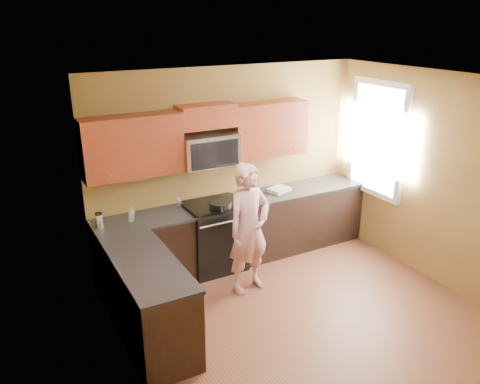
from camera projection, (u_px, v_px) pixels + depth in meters
floor at (309, 321)px, 5.53m from camera, size 4.00×4.00×0.00m
ceiling at (323, 83)px, 4.59m from camera, size 4.00×4.00×0.00m
wall_back at (229, 164)px, 6.71m from camera, size 4.00×0.00×4.00m
wall_left at (130, 256)px, 4.16m from camera, size 0.00×4.00×4.00m
wall_right at (445, 183)px, 5.96m from camera, size 0.00×4.00×4.00m
cabinet_back_run at (239, 231)px, 6.78m from camera, size 4.00×0.60×0.88m
cabinet_left_run at (148, 302)px, 5.11m from camera, size 0.60×1.60×0.88m
countertop_back at (239, 201)px, 6.61m from camera, size 4.00×0.62×0.04m
countertop_left at (146, 264)px, 4.95m from camera, size 0.62×1.60×0.04m
stove at (214, 236)px, 6.56m from camera, size 0.76×0.65×0.95m
microwave at (209, 165)px, 6.33m from camera, size 0.76×0.40×0.42m
upper_cab_left at (135, 176)px, 5.91m from camera, size 1.22×0.33×0.75m
upper_cab_right at (268, 155)px, 6.78m from camera, size 1.12×0.33×0.75m
upper_cab_over_mw at (206, 116)px, 6.13m from camera, size 0.76×0.33×0.30m
window at (377, 139)px, 6.84m from camera, size 0.06×1.06×1.66m
woman at (249, 229)px, 5.91m from camera, size 0.67×0.50×1.67m
frying_pan at (220, 207)px, 6.30m from camera, size 0.46×0.58×0.07m
butter_tub at (251, 197)px, 6.70m from camera, size 0.14×0.14×0.10m
toast_slice at (247, 204)px, 6.45m from camera, size 0.12×0.12×0.01m
napkin_a at (242, 201)px, 6.49m from camera, size 0.15×0.15×0.06m
napkin_b at (254, 193)px, 6.75m from camera, size 0.14×0.15×0.07m
dish_towel at (279, 190)px, 6.93m from camera, size 0.36×0.32×0.05m
travel_mug at (100, 227)px, 5.75m from camera, size 0.09×0.09×0.19m
glass_a at (131, 216)px, 5.91m from camera, size 0.09×0.09×0.12m
glass_b at (132, 212)px, 6.04m from camera, size 0.08×0.08×0.12m
glass_c at (179, 202)px, 6.38m from camera, size 0.08×0.08×0.12m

